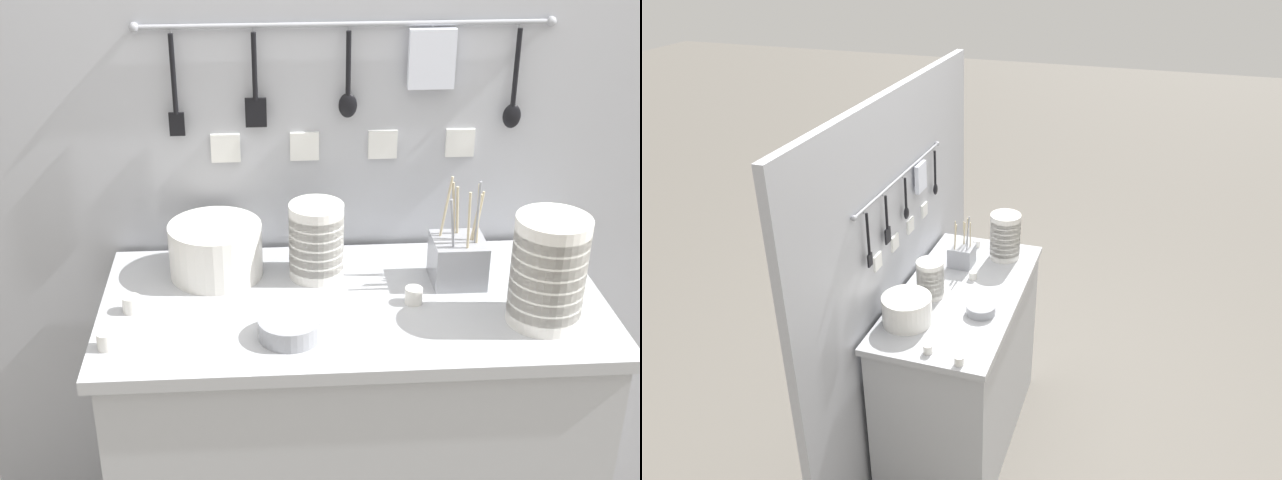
{
  "view_description": "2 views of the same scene",
  "coord_description": "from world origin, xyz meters",
  "views": [
    {
      "loc": [
        -0.19,
        -1.73,
        1.93
      ],
      "look_at": [
        -0.08,
        -0.0,
        1.07
      ],
      "focal_mm": 50.0,
      "sensor_mm": 36.0,
      "label": 1
    },
    {
      "loc": [
        -2.42,
        -0.78,
        2.49
      ],
      "look_at": [
        0.0,
        -0.0,
        1.19
      ],
      "focal_mm": 35.0,
      "sensor_mm": 36.0,
      "label": 2
    }
  ],
  "objects": [
    {
      "name": "bowl_stack_tall_left",
      "position": [
        0.4,
        -0.11,
        1.03
      ],
      "size": [
        0.16,
        0.16,
        0.25
      ],
      "color": "silver",
      "rests_on": "counter"
    },
    {
      "name": "plate_stack",
      "position": [
        -0.31,
        0.15,
        0.98
      ],
      "size": [
        0.22,
        0.22,
        0.13
      ],
      "color": "silver",
      "rests_on": "counter"
    },
    {
      "name": "cup_front_left",
      "position": [
        -0.53,
        -0.16,
        0.93
      ],
      "size": [
        0.04,
        0.04,
        0.04
      ],
      "color": "silver",
      "rests_on": "counter"
    },
    {
      "name": "cutlery_caddy",
      "position": [
        0.25,
        0.08,
        0.97
      ],
      "size": [
        0.12,
        0.12,
        0.26
      ],
      "color": "#93969E",
      "rests_on": "counter"
    },
    {
      "name": "back_wall",
      "position": [
        0.0,
        0.31,
        0.93
      ],
      "size": [
        1.94,
        0.08,
        1.86
      ],
      "color": "#A8AAB2",
      "rests_on": "ground"
    },
    {
      "name": "bowl_stack_wide_centre",
      "position": [
        -0.08,
        0.13,
        1.0
      ],
      "size": [
        0.13,
        0.13,
        0.18
      ],
      "color": "silver",
      "rests_on": "counter"
    },
    {
      "name": "cup_centre",
      "position": [
        -0.49,
        -0.01,
        0.93
      ],
      "size": [
        0.04,
        0.04,
        0.04
      ],
      "color": "silver",
      "rests_on": "counter"
    },
    {
      "name": "counter",
      "position": [
        0.0,
        0.0,
        0.46
      ],
      "size": [
        1.14,
        0.56,
        0.91
      ],
      "color": "#ADAFB5",
      "rests_on": "ground"
    },
    {
      "name": "cup_back_left",
      "position": [
        0.13,
        -0.02,
        0.93
      ],
      "size": [
        0.04,
        0.04,
        0.04
      ],
      "color": "silver",
      "rests_on": "counter"
    },
    {
      "name": "cup_edge_near",
      "position": [
        0.47,
        0.06,
        0.93
      ],
      "size": [
        0.04,
        0.04,
        0.04
      ],
      "color": "silver",
      "rests_on": "counter"
    },
    {
      "name": "steel_mixing_bowl",
      "position": [
        -0.15,
        -0.14,
        0.93
      ],
      "size": [
        0.13,
        0.13,
        0.04
      ],
      "color": "#93969E",
      "rests_on": "counter"
    }
  ]
}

